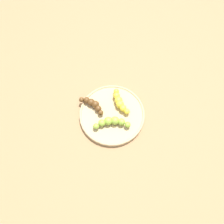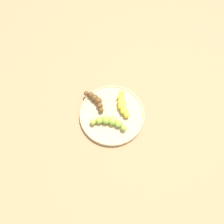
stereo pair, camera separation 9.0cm
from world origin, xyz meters
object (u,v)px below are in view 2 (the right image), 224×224
Objects in this scene: banana_yellow at (122,104)px; banana_overripe at (95,100)px; fruit_bowl at (112,114)px; banana_green at (109,122)px.

banana_yellow is 0.86× the size of banana_overripe.
fruit_bowl is 2.24× the size of banana_overripe.
banana_green is 1.09× the size of banana_overripe.
banana_green is at bearing 45.35° from banana_yellow.
fruit_bowl is at bearing 30.74° from banana_yellow.
banana_yellow reaches higher than fruit_bowl.
banana_green is 0.10m from banana_yellow.
banana_green reaches higher than banana_overripe.
banana_green is at bearing 25.71° from fruit_bowl.
banana_green is 0.12m from banana_overripe.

